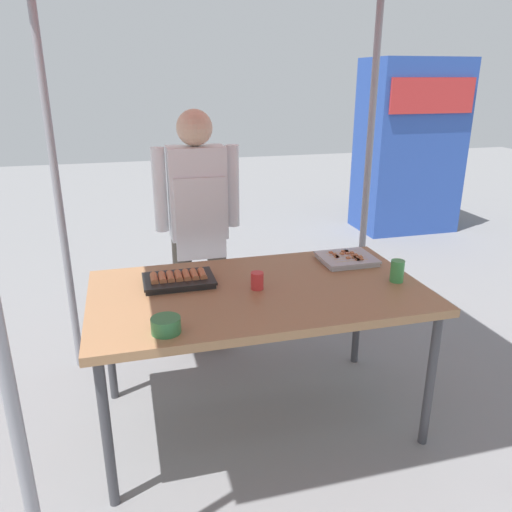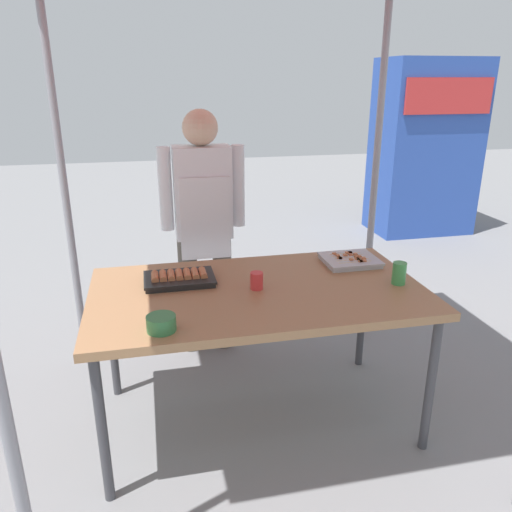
{
  "view_description": "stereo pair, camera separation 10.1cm",
  "coord_description": "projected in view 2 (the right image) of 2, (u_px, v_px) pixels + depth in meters",
  "views": [
    {
      "loc": [
        -0.58,
        -2.15,
        1.71
      ],
      "look_at": [
        0.0,
        0.05,
        0.9
      ],
      "focal_mm": 35.14,
      "sensor_mm": 36.0,
      "label": 1
    },
    {
      "loc": [
        -0.49,
        -2.17,
        1.71
      ],
      "look_at": [
        0.0,
        0.05,
        0.9
      ],
      "focal_mm": 35.14,
      "sensor_mm": 36.0,
      "label": 2
    }
  ],
  "objects": [
    {
      "name": "tray_meat_skewers",
      "position": [
        350.0,
        260.0,
        2.74
      ],
      "size": [
        0.29,
        0.26,
        0.04
      ],
      "color": "#ADADB2",
      "rests_on": "stall_table"
    },
    {
      "name": "tray_grilled_sausages",
      "position": [
        179.0,
        278.0,
        2.48
      ],
      "size": [
        0.35,
        0.23,
        0.06
      ],
      "color": "black",
      "rests_on": "stall_table"
    },
    {
      "name": "condiment_bowl",
      "position": [
        161.0,
        323.0,
        2.01
      ],
      "size": [
        0.12,
        0.12,
        0.06
      ],
      "primitive_type": "cylinder",
      "color": "#33723F",
      "rests_on": "stall_table"
    },
    {
      "name": "vendor_woman",
      "position": [
        203.0,
        216.0,
        3.08
      ],
      "size": [
        0.52,
        0.23,
        1.54
      ],
      "rotation": [
        0.0,
        0.0,
        3.14
      ],
      "color": "#595147",
      "rests_on": "ground"
    },
    {
      "name": "stall_table",
      "position": [
        258.0,
        299.0,
        2.43
      ],
      "size": [
        1.6,
        0.9,
        0.75
      ],
      "color": "#9E724C",
      "rests_on": "ground"
    },
    {
      "name": "ground_plane",
      "position": [
        258.0,
        418.0,
        2.67
      ],
      "size": [
        18.0,
        18.0,
        0.0
      ],
      "primitive_type": "plane",
      "color": "slate"
    },
    {
      "name": "neighbor_stall_left",
      "position": [
        425.0,
        148.0,
        5.65
      ],
      "size": [
        1.08,
        0.71,
        1.91
      ],
      "color": "#2D51B2",
      "rests_on": "ground"
    },
    {
      "name": "drink_cup_by_wok",
      "position": [
        399.0,
        273.0,
        2.46
      ],
      "size": [
        0.07,
        0.07,
        0.11
      ],
      "primitive_type": "cylinder",
      "color": "#3F994C",
      "rests_on": "stall_table"
    },
    {
      "name": "drink_cup_near_edge",
      "position": [
        257.0,
        281.0,
        2.4
      ],
      "size": [
        0.06,
        0.06,
        0.08
      ],
      "primitive_type": "cylinder",
      "color": "red",
      "rests_on": "stall_table"
    }
  ]
}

